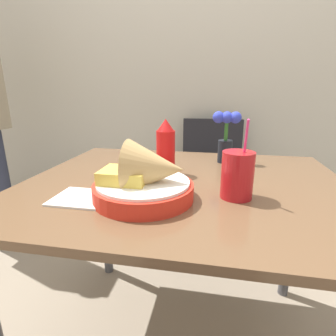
% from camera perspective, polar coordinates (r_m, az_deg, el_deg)
% --- Properties ---
extents(wall_window, '(7.00, 0.06, 2.60)m').
position_cam_1_polar(wall_window, '(1.95, 8.26, 23.94)').
color(wall_window, '#B7B2A3').
rests_on(wall_window, ground_plane).
extents(dining_table, '(1.11, 0.90, 0.74)m').
position_cam_1_polar(dining_table, '(0.96, 3.53, -8.35)').
color(dining_table, brown).
rests_on(dining_table, ground_plane).
extents(chair_far_window, '(0.40, 0.40, 0.86)m').
position_cam_1_polar(chair_far_window, '(1.79, 9.22, -0.77)').
color(chair_far_window, black).
rests_on(chair_far_window, ground_plane).
extents(food_basket, '(0.29, 0.29, 0.17)m').
position_cam_1_polar(food_basket, '(0.75, -4.49, -2.54)').
color(food_basket, red).
rests_on(food_basket, dining_table).
extents(ketchup_bottle, '(0.07, 0.07, 0.21)m').
position_cam_1_polar(ketchup_bottle, '(0.97, -0.51, 4.40)').
color(ketchup_bottle, red).
rests_on(ketchup_bottle, dining_table).
extents(drink_cup, '(0.09, 0.09, 0.23)m').
position_cam_1_polar(drink_cup, '(0.79, 14.83, -1.79)').
color(drink_cup, red).
rests_on(drink_cup, dining_table).
extents(flower_vase, '(0.12, 0.06, 0.22)m').
position_cam_1_polar(flower_vase, '(1.16, 12.50, 7.14)').
color(flower_vase, black).
rests_on(flower_vase, dining_table).
extents(napkin, '(0.17, 0.14, 0.01)m').
position_cam_1_polar(napkin, '(0.81, -17.84, -6.23)').
color(napkin, white).
rests_on(napkin, dining_table).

